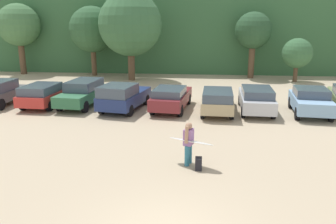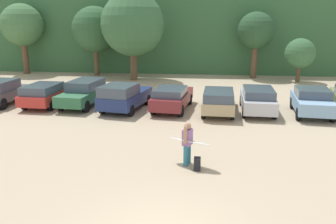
{
  "view_description": "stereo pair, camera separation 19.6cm",
  "coord_description": "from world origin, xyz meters",
  "px_view_note": "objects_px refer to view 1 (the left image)",
  "views": [
    {
      "loc": [
        0.85,
        -7.35,
        5.26
      ],
      "look_at": [
        -0.65,
        7.91,
        1.16
      ],
      "focal_mm": 37.02,
      "sensor_mm": 36.0,
      "label": 1
    },
    {
      "loc": [
        1.04,
        -7.33,
        5.26
      ],
      "look_at": [
        -0.65,
        7.91,
        1.16
      ],
      "focal_mm": 37.02,
      "sensor_mm": 36.0,
      "label": 2
    }
  ],
  "objects_px": {
    "parked_car_red": "(46,94)",
    "parked_car_sky_blue": "(310,101)",
    "surfboard_white": "(191,141)",
    "parked_car_forest_green": "(84,92)",
    "parked_car_maroon": "(171,97)",
    "parked_car_silver": "(256,99)",
    "parked_car_navy": "(123,96)",
    "parked_car_tan": "(217,99)",
    "person_adult": "(188,141)",
    "backpack_dropped": "(199,164)"
  },
  "relations": [
    {
      "from": "parked_car_red",
      "to": "parked_car_sky_blue",
      "type": "distance_m",
      "value": 15.91
    },
    {
      "from": "surfboard_white",
      "to": "parked_car_forest_green",
      "type": "bearing_deg",
      "value": -27.22
    },
    {
      "from": "parked_car_forest_green",
      "to": "parked_car_sky_blue",
      "type": "height_order",
      "value": "parked_car_forest_green"
    },
    {
      "from": "parked_car_forest_green",
      "to": "parked_car_sky_blue",
      "type": "xyz_separation_m",
      "value": [
        13.54,
        -0.81,
        -0.04
      ]
    },
    {
      "from": "parked_car_maroon",
      "to": "parked_car_silver",
      "type": "xyz_separation_m",
      "value": [
        5.0,
        0.02,
        0.02
      ]
    },
    {
      "from": "parked_car_maroon",
      "to": "parked_car_silver",
      "type": "height_order",
      "value": "parked_car_silver"
    },
    {
      "from": "parked_car_forest_green",
      "to": "parked_car_navy",
      "type": "xyz_separation_m",
      "value": [
        2.74,
        -0.95,
        0.01
      ]
    },
    {
      "from": "parked_car_red",
      "to": "parked_car_navy",
      "type": "xyz_separation_m",
      "value": [
        5.09,
        -0.7,
        0.09
      ]
    },
    {
      "from": "parked_car_sky_blue",
      "to": "parked_car_tan",
      "type": "bearing_deg",
      "value": 97.76
    },
    {
      "from": "parked_car_red",
      "to": "parked_car_silver",
      "type": "relative_size",
      "value": 1.04
    },
    {
      "from": "parked_car_forest_green",
      "to": "surfboard_white",
      "type": "relative_size",
      "value": 2.68
    },
    {
      "from": "parked_car_maroon",
      "to": "parked_car_red",
      "type": "bearing_deg",
      "value": 94.45
    },
    {
      "from": "parked_car_forest_green",
      "to": "parked_car_tan",
      "type": "xyz_separation_m",
      "value": [
        8.29,
        -0.97,
        -0.05
      ]
    },
    {
      "from": "parked_car_maroon",
      "to": "parked_car_forest_green",
      "type": "bearing_deg",
      "value": 90.99
    },
    {
      "from": "parked_car_tan",
      "to": "surfboard_white",
      "type": "height_order",
      "value": "parked_car_tan"
    },
    {
      "from": "parked_car_forest_green",
      "to": "parked_car_maroon",
      "type": "bearing_deg",
      "value": -89.72
    },
    {
      "from": "parked_car_red",
      "to": "surfboard_white",
      "type": "xyz_separation_m",
      "value": [
        9.38,
        -8.39,
        0.17
      ]
    },
    {
      "from": "parked_car_navy",
      "to": "parked_car_tan",
      "type": "xyz_separation_m",
      "value": [
        5.56,
        -0.01,
        -0.06
      ]
    },
    {
      "from": "parked_car_navy",
      "to": "person_adult",
      "type": "bearing_deg",
      "value": -141.23
    },
    {
      "from": "parked_car_forest_green",
      "to": "person_adult",
      "type": "relative_size",
      "value": 3.02
    },
    {
      "from": "parked_car_red",
      "to": "surfboard_white",
      "type": "relative_size",
      "value": 2.58
    },
    {
      "from": "parked_car_forest_green",
      "to": "parked_car_silver",
      "type": "xyz_separation_m",
      "value": [
        10.57,
        -0.52,
        -0.06
      ]
    },
    {
      "from": "parked_car_forest_green",
      "to": "backpack_dropped",
      "type": "xyz_separation_m",
      "value": [
        7.32,
        -9.03,
        -0.62
      ]
    },
    {
      "from": "parked_car_navy",
      "to": "person_adult",
      "type": "height_order",
      "value": "parked_car_navy"
    },
    {
      "from": "surfboard_white",
      "to": "parked_car_silver",
      "type": "bearing_deg",
      "value": -89.87
    },
    {
      "from": "parked_car_red",
      "to": "parked_car_forest_green",
      "type": "distance_m",
      "value": 2.37
    },
    {
      "from": "parked_car_sky_blue",
      "to": "surfboard_white",
      "type": "xyz_separation_m",
      "value": [
        -6.52,
        -7.84,
        0.13
      ]
    },
    {
      "from": "parked_car_silver",
      "to": "person_adult",
      "type": "xyz_separation_m",
      "value": [
        -3.64,
        -8.06,
        0.14
      ]
    },
    {
      "from": "surfboard_white",
      "to": "backpack_dropped",
      "type": "bearing_deg",
      "value": 151.33
    },
    {
      "from": "parked_car_red",
      "to": "parked_car_silver",
      "type": "distance_m",
      "value": 12.92
    },
    {
      "from": "parked_car_silver",
      "to": "surfboard_white",
      "type": "xyz_separation_m",
      "value": [
        -3.54,
        -8.13,
        0.15
      ]
    },
    {
      "from": "parked_car_navy",
      "to": "parked_car_silver",
      "type": "xyz_separation_m",
      "value": [
        7.83,
        0.44,
        -0.07
      ]
    },
    {
      "from": "parked_car_tan",
      "to": "person_adult",
      "type": "xyz_separation_m",
      "value": [
        -1.36,
        -7.62,
        0.13
      ]
    },
    {
      "from": "parked_car_red",
      "to": "backpack_dropped",
      "type": "distance_m",
      "value": 13.07
    },
    {
      "from": "parked_car_sky_blue",
      "to": "surfboard_white",
      "type": "relative_size",
      "value": 2.28
    },
    {
      "from": "parked_car_forest_green",
      "to": "parked_car_tan",
      "type": "distance_m",
      "value": 8.35
    },
    {
      "from": "parked_car_navy",
      "to": "parked_car_tan",
      "type": "bearing_deg",
      "value": -80.15
    },
    {
      "from": "parked_car_navy",
      "to": "surfboard_white",
      "type": "height_order",
      "value": "parked_car_navy"
    },
    {
      "from": "parked_car_maroon",
      "to": "parked_car_tan",
      "type": "xyz_separation_m",
      "value": [
        2.73,
        -0.43,
        0.03
      ]
    },
    {
      "from": "parked_car_navy",
      "to": "backpack_dropped",
      "type": "bearing_deg",
      "value": -140.43
    },
    {
      "from": "parked_car_red",
      "to": "backpack_dropped",
      "type": "height_order",
      "value": "parked_car_red"
    },
    {
      "from": "backpack_dropped",
      "to": "person_adult",
      "type": "bearing_deg",
      "value": 131.39
    },
    {
      "from": "parked_car_red",
      "to": "parked_car_sky_blue",
      "type": "height_order",
      "value": "parked_car_sky_blue"
    },
    {
      "from": "parked_car_sky_blue",
      "to": "person_adult",
      "type": "relative_size",
      "value": 2.56
    },
    {
      "from": "parked_car_navy",
      "to": "parked_car_silver",
      "type": "relative_size",
      "value": 0.99
    },
    {
      "from": "parked_car_silver",
      "to": "person_adult",
      "type": "height_order",
      "value": "person_adult"
    },
    {
      "from": "parked_car_sky_blue",
      "to": "surfboard_white",
      "type": "distance_m",
      "value": 10.19
    },
    {
      "from": "parked_car_navy",
      "to": "parked_car_sky_blue",
      "type": "distance_m",
      "value": 10.81
    },
    {
      "from": "parked_car_tan",
      "to": "parked_car_sky_blue",
      "type": "bearing_deg",
      "value": -85.99
    },
    {
      "from": "parked_car_tan",
      "to": "surfboard_white",
      "type": "relative_size",
      "value": 2.56
    }
  ]
}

